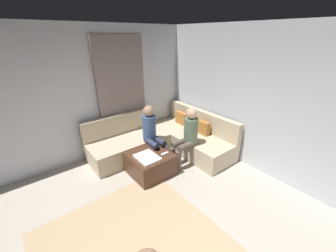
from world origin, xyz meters
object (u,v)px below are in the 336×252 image
Objects in this scene: game_remote at (165,154)px; person_on_couch_side at (152,132)px; person_on_couch_back at (187,135)px; ottoman at (150,163)px; coffee_mug at (151,144)px; sectional_couch at (164,140)px.

game_remote is 0.12× the size of person_on_couch_side.
ottoman is at bearing 76.62° from person_on_couch_back.
coffee_mug is at bearing -174.29° from game_remote.
person_on_couch_back is at bearing 56.08° from coffee_mug.
person_on_couch_side is (-0.35, 0.30, 0.45)m from ottoman.
sectional_couch reaches higher than ottoman.
sectional_couch is 26.84× the size of coffee_mug.
ottoman is 0.92m from person_on_couch_back.
ottoman is (0.50, -0.73, -0.07)m from sectional_couch.
person_on_couch_side reaches higher than coffee_mug.
person_on_couch_back is (0.19, 0.78, 0.45)m from ottoman.
person_on_couch_back and person_on_couch_side have the same top height.
person_on_couch_back is (0.41, 0.60, 0.19)m from coffee_mug.
game_remote is at bearing 5.71° from coffee_mug.
game_remote is at bearing 50.71° from ottoman.
ottoman is 0.63× the size of person_on_couch_side.
person_on_couch_back is (0.01, 0.56, 0.23)m from game_remote.
person_on_couch_side is at bearing 171.48° from game_remote.
person_on_couch_side is at bearing 139.60° from ottoman.
person_on_couch_side is (-0.53, 0.08, 0.23)m from game_remote.
person_on_couch_back reaches higher than sectional_couch.
person_on_couch_side is (-0.54, -0.48, 0.00)m from person_on_couch_back.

